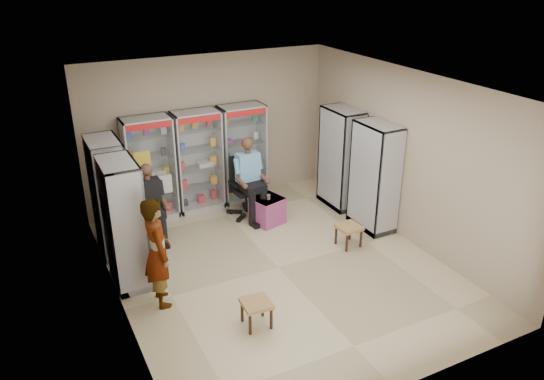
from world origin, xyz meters
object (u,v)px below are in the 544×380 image
cabinet_left_far (110,197)px  cabinet_right_far (341,158)px  cabinet_right_near (375,177)px  cabinet_left_near (125,224)px  woven_stool_a (348,236)px  wooden_chair (150,212)px  cabinet_back_right (242,154)px  seated_shopkeeper (247,180)px  standing_man (158,252)px  office_chair (247,187)px  pink_trunk (267,210)px  woven_stool_b (256,313)px  cabinet_back_left (150,169)px  cabinet_back_mid (198,161)px

cabinet_left_far → cabinet_right_far: bearing=87.4°
cabinet_right_near → cabinet_left_near: same height
woven_stool_a → wooden_chair: bearing=147.4°
cabinet_back_right → cabinet_left_near: bearing=-144.3°
seated_shopkeeper → cabinet_back_right: bearing=69.2°
seated_shopkeeper → cabinet_left_near: bearing=-157.3°
woven_stool_a → standing_man: standing_man is taller
cabinet_right_far → cabinet_left_near: 4.55m
office_chair → standing_man: size_ratio=0.71×
pink_trunk → woven_stool_a: bearing=-58.6°
cabinet_right_far → wooden_chair: size_ratio=2.13×
cabinet_left_near → pink_trunk: (2.79, 0.82, -0.74)m
cabinet_right_near → woven_stool_a: 1.20m
woven_stool_b → cabinet_back_left: bearing=95.2°
standing_man → cabinet_right_far: bearing=-66.3°
cabinet_right_far → wooden_chair: bearing=84.0°
woven_stool_b → wooden_chair: bearing=100.8°
cabinet_left_far → standing_man: cabinet_left_far is taller
cabinet_left_far → cabinet_left_near: bearing=-0.0°
seated_shopkeeper → cabinet_right_far: bearing=-14.1°
cabinet_back_mid → woven_stool_a: bearing=-55.9°
cabinet_back_mid → cabinet_left_near: bearing=-132.8°
cabinet_back_right → cabinet_back_left: bearing=180.0°
cabinet_right_far → cabinet_right_near: (0.00, -1.10, 0.00)m
seated_shopkeeper → woven_stool_a: seated_shopkeeper is taller
cabinet_right_far → wooden_chair: cabinet_right_far is taller
cabinet_back_right → pink_trunk: 1.42m
cabinet_back_right → office_chair: size_ratio=1.69×
cabinet_right_far → pink_trunk: size_ratio=3.77×
cabinet_back_right → standing_man: (-2.55, -2.78, -0.16)m
cabinet_back_mid → cabinet_left_near: same height
office_chair → woven_stool_a: office_chair is taller
woven_stool_a → cabinet_back_right: bearing=107.6°
cabinet_right_far → standing_man: bearing=111.6°
pink_trunk → woven_stool_b: bearing=-119.2°
cabinet_back_mid → pink_trunk: bearing=-53.0°
cabinet_left_near → woven_stool_a: cabinet_left_near is taller
cabinet_back_mid → seated_shopkeeper: size_ratio=1.33×
cabinet_right_near → woven_stool_b: cabinet_right_near is taller
pink_trunk → woven_stool_a: pink_trunk is taller
cabinet_back_right → cabinet_right_near: 2.76m
office_chair → woven_stool_b: bearing=-115.5°
cabinet_back_mid → office_chair: (0.71, -0.72, -0.41)m
cabinet_right_near → seated_shopkeeper: size_ratio=1.33×
pink_trunk → cabinet_left_far: bearing=174.3°
cabinet_back_mid → office_chair: bearing=-45.6°
office_chair → woven_stool_b: 3.46m
pink_trunk → woven_stool_b: 3.09m
office_chair → cabinet_back_right: bearing=68.1°
cabinet_left_near → standing_man: size_ratio=1.20×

